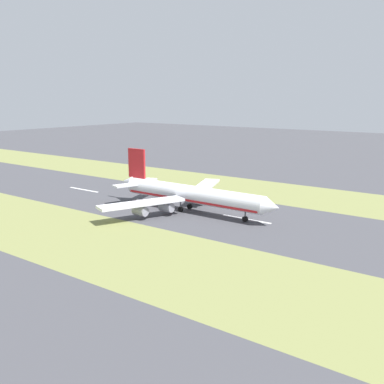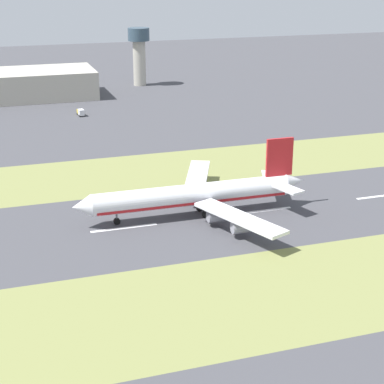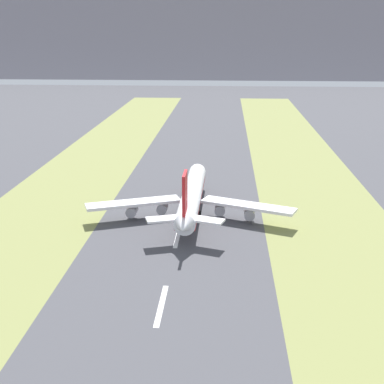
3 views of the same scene
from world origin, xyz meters
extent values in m
plane|color=#424247|center=(0.00, 0.00, 0.00)|extent=(800.00, 800.00, 0.00)
cube|color=olive|center=(-45.00, 0.00, 0.00)|extent=(40.00, 600.00, 0.01)
cube|color=olive|center=(45.00, 0.00, 0.00)|extent=(40.00, 600.00, 0.01)
cube|color=silver|center=(0.00, -54.15, 0.01)|extent=(1.20, 18.00, 0.01)
cube|color=silver|center=(0.00, -14.15, 0.01)|extent=(1.20, 18.00, 0.01)
cube|color=silver|center=(0.00, 25.85, 0.01)|extent=(1.20, 18.00, 0.01)
cylinder|color=white|center=(2.78, 5.85, 6.20)|extent=(6.55, 56.06, 6.00)
cone|color=white|center=(3.08, 36.35, 6.20)|extent=(5.93, 5.06, 5.88)
cone|color=white|center=(2.47, -25.15, 7.00)|extent=(5.16, 6.05, 5.10)
cube|color=red|center=(2.78, 5.85, 4.55)|extent=(6.23, 53.81, 0.70)
cube|color=white|center=(-14.79, -1.20, 5.30)|extent=(29.19, 16.18, 0.90)
cube|color=white|center=(20.21, -1.54, 5.30)|extent=(29.08, 16.67, 0.90)
cylinder|color=#93939E|center=(-6.26, 1.94, 2.85)|extent=(3.25, 4.83, 3.20)
cylinder|color=#93939E|center=(-15.29, -1.47, 2.85)|extent=(3.25, 4.83, 3.20)
cylinder|color=#93939E|center=(11.74, 1.76, 2.85)|extent=(3.25, 4.83, 3.20)
cylinder|color=#93939E|center=(20.70, -1.83, 2.85)|extent=(3.25, 4.83, 3.20)
cube|color=red|center=(2.52, -20.15, 14.70)|extent=(0.88, 8.01, 11.00)
cube|color=white|center=(-2.98, -20.10, 7.20)|extent=(10.86, 7.19, 0.60)
cube|color=white|center=(8.02, -20.20, 7.20)|extent=(10.88, 7.35, 0.60)
cylinder|color=#59595E|center=(2.99, 27.13, 2.50)|extent=(0.50, 0.50, 3.20)
cylinder|color=black|center=(2.99, 27.13, 0.90)|extent=(0.92, 1.81, 1.80)
cylinder|color=#59595E|center=(0.15, 2.87, 2.50)|extent=(0.50, 0.50, 3.20)
cylinder|color=black|center=(0.15, 2.87, 0.90)|extent=(0.92, 1.81, 1.80)
cylinder|color=#59595E|center=(5.35, 2.82, 2.50)|extent=(0.50, 0.50, 3.20)
cylinder|color=black|center=(5.35, 2.82, 0.90)|extent=(0.92, 1.81, 1.80)
cube|color=gray|center=(0.00, 520.00, 43.54)|extent=(800.00, 120.00, 87.08)
camera|label=1|loc=(124.31, 95.71, 39.01)|focal=42.00mm
camera|label=2|loc=(-155.21, 57.25, 67.47)|focal=60.00mm
camera|label=3|loc=(12.99, -155.40, 56.59)|focal=50.00mm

